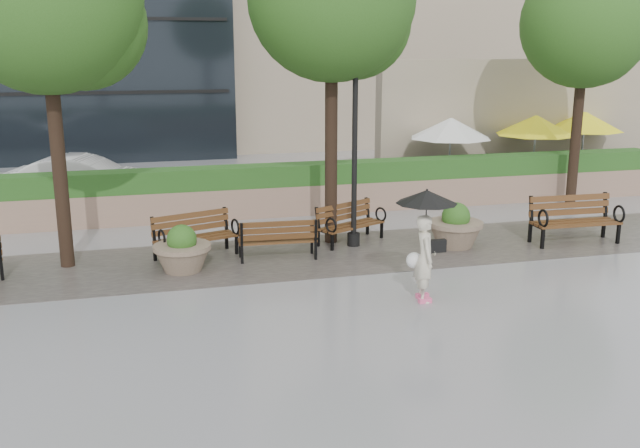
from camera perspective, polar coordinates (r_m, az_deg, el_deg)
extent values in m
plane|color=gray|center=(12.54, 0.19, -6.50)|extent=(100.00, 100.00, 0.00)
cube|color=#383330|center=(15.31, -2.72, -2.66)|extent=(28.00, 3.20, 0.01)
cube|color=#92725E|center=(19.02, -5.27, 1.84)|extent=(24.00, 0.80, 0.80)
cube|color=#25511B|center=(18.89, -5.32, 3.85)|extent=(24.00, 0.75, 0.55)
cube|color=tan|center=(24.87, 15.72, 7.99)|extent=(10.00, 0.60, 4.00)
cube|color=#25511B|center=(22.96, 17.13, 3.51)|extent=(8.00, 0.50, 0.90)
cube|color=black|center=(22.97, -6.93, 2.91)|extent=(40.00, 7.00, 0.00)
cube|color=#573119|center=(15.35, -9.85, -1.15)|extent=(1.84, 1.07, 0.05)
cube|color=#573119|center=(15.52, -10.31, 0.16)|extent=(1.71, 0.68, 0.41)
cube|color=black|center=(15.43, -9.87, -1.87)|extent=(1.87, 1.16, 0.45)
torus|color=black|center=(14.84, -12.55, -1.10)|extent=(0.16, 0.36, 0.36)
torus|color=black|center=(15.49, -6.80, -0.23)|extent=(0.16, 0.36, 0.36)
cube|color=#573119|center=(15.13, -3.42, -1.31)|extent=(1.67, 0.60, 0.05)
cube|color=#573119|center=(14.81, -3.31, -0.51)|extent=(1.65, 0.22, 0.39)
cube|color=black|center=(15.15, -3.40, -2.03)|extent=(1.68, 0.70, 0.42)
torus|color=black|center=(15.36, -0.64, -0.41)|extent=(0.07, 0.34, 0.34)
torus|color=black|center=(15.17, -6.42, -0.69)|extent=(0.07, 0.34, 0.34)
cube|color=#573119|center=(16.32, 2.54, -0.12)|extent=(1.72, 1.21, 0.05)
cube|color=#573119|center=(16.43, 1.91, 1.02)|extent=(1.55, 0.86, 0.39)
cube|color=black|center=(16.39, 2.46, -0.77)|extent=(1.76, 1.29, 0.43)
torus|color=black|center=(15.63, 0.90, -0.11)|extent=(0.20, 0.33, 0.34)
torus|color=black|center=(16.72, 4.89, 0.78)|extent=(0.20, 0.33, 0.34)
cube|color=#573119|center=(17.23, 19.78, 0.09)|extent=(2.04, 0.67, 0.06)
cube|color=#573119|center=(17.41, 19.33, 1.45)|extent=(2.02, 0.21, 0.47)
cube|color=black|center=(17.31, 19.66, -0.64)|extent=(2.04, 0.79, 0.52)
torus|color=black|center=(16.53, 17.42, 0.43)|extent=(0.07, 0.42, 0.41)
torus|color=black|center=(17.55, 22.81, 0.74)|extent=(0.07, 0.42, 0.41)
cylinder|color=#7F6B56|center=(14.47, -10.98, -1.81)|extent=(1.15, 1.15, 0.09)
sphere|color=#234C15|center=(14.43, -11.00, -1.21)|extent=(0.59, 0.59, 0.59)
cylinder|color=#7F6B56|center=(16.21, 10.80, 0.02)|extent=(1.23, 1.23, 0.10)
sphere|color=#234C15|center=(16.17, 10.82, 0.60)|extent=(0.63, 0.63, 0.63)
cylinder|color=black|center=(15.73, 2.79, 5.84)|extent=(0.12, 0.12, 4.32)
cylinder|color=black|center=(16.14, 2.70, -1.24)|extent=(0.28, 0.28, 0.30)
sphere|color=black|center=(15.57, 2.88, 13.91)|extent=(0.24, 0.24, 0.24)
cylinder|color=black|center=(15.06, -20.27, 5.86)|extent=(0.28, 0.28, 4.96)
sphere|color=#234C15|center=(15.20, -18.62, 14.92)|extent=(2.58, 2.58, 2.58)
cylinder|color=black|center=(15.99, 0.90, 7.35)|extent=(0.28, 0.28, 5.07)
sphere|color=#234C15|center=(16.34, 2.75, 15.88)|extent=(2.55, 2.55, 2.55)
cylinder|color=black|center=(21.14, 19.87, 7.60)|extent=(0.28, 0.28, 4.66)
sphere|color=#234C15|center=(21.04, 20.49, 14.82)|extent=(3.45, 3.45, 3.45)
sphere|color=#234C15|center=(21.63, 21.26, 13.47)|extent=(2.41, 2.41, 2.41)
cylinder|color=black|center=(22.26, 10.20, 2.55)|extent=(0.40, 0.40, 0.10)
cylinder|color=#99999E|center=(22.08, 10.32, 5.22)|extent=(0.06, 0.06, 2.20)
cone|color=white|center=(21.96, 10.42, 7.54)|extent=(2.50, 2.50, 0.60)
cylinder|color=black|center=(23.71, 16.56, 2.89)|extent=(0.40, 0.40, 0.10)
cylinder|color=#99999E|center=(23.54, 16.73, 5.39)|extent=(0.06, 0.06, 2.20)
cone|color=yellow|center=(23.43, 16.89, 7.57)|extent=(2.50, 2.50, 0.60)
cylinder|color=black|center=(25.43, 20.04, 3.34)|extent=(0.40, 0.40, 0.10)
cylinder|color=#99999E|center=(25.27, 20.24, 5.68)|extent=(0.06, 0.06, 2.20)
cone|color=yellow|center=(25.17, 20.41, 7.70)|extent=(2.50, 2.50, 0.60)
imported|color=silver|center=(21.63, -18.34, 3.42)|extent=(4.34, 2.43, 1.35)
imported|color=beige|center=(12.65, 8.41, -2.50)|extent=(0.53, 0.68, 1.66)
cube|color=#F2598C|center=(13.01, 8.19, -5.68)|extent=(0.15, 0.25, 0.08)
cube|color=#F2598C|center=(12.77, 8.40, -6.07)|extent=(0.15, 0.25, 0.08)
cube|color=black|center=(12.70, 9.37, -1.74)|extent=(0.17, 0.33, 0.23)
sphere|color=white|center=(12.88, 7.55, -2.90)|extent=(0.29, 0.29, 0.29)
cylinder|color=black|center=(12.54, 8.47, 0.30)|extent=(0.02, 0.02, 0.88)
cone|color=black|center=(12.45, 8.54, 2.15)|extent=(1.08, 1.08, 0.23)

